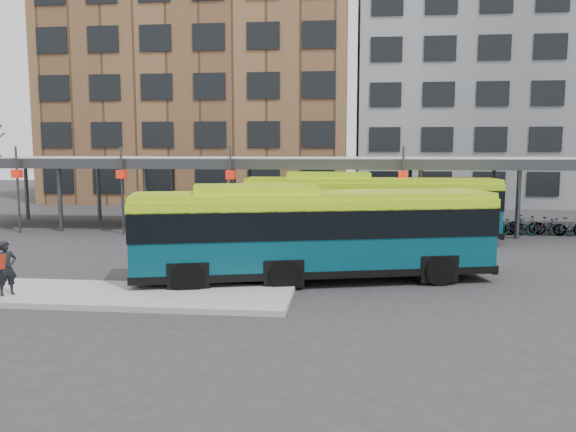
% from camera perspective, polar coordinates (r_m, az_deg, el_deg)
% --- Properties ---
extents(ground, '(120.00, 120.00, 0.00)m').
position_cam_1_polar(ground, '(20.36, -3.10, -6.42)').
color(ground, '#28282B').
rests_on(ground, ground).
extents(boarding_island, '(14.00, 3.00, 0.18)m').
position_cam_1_polar(boarding_island, '(19.25, -21.13, -7.39)').
color(boarding_island, gray).
rests_on(boarding_island, ground).
extents(canopy, '(40.00, 6.53, 4.80)m').
position_cam_1_polar(canopy, '(32.60, 0.38, 5.51)').
color(canopy, '#999B9E').
rests_on(canopy, ground).
extents(building_brick, '(26.00, 14.00, 22.00)m').
position_cam_1_polar(building_brick, '(53.59, -8.44, 13.56)').
color(building_brick, brown).
rests_on(building_brick, ground).
extents(building_grey, '(24.00, 14.00, 20.00)m').
position_cam_1_polar(building_grey, '(53.39, 20.41, 12.16)').
color(building_grey, slate).
rests_on(building_grey, ground).
extents(bus_front, '(12.76, 5.65, 3.44)m').
position_cam_1_polar(bus_front, '(19.76, 2.51, -1.53)').
color(bus_front, '#063B4B').
rests_on(bus_front, ground).
extents(bus_rear, '(12.70, 3.13, 3.48)m').
position_cam_1_polar(bus_rear, '(28.88, 8.19, 1.10)').
color(bus_rear, '#063B4B').
rests_on(bus_rear, ground).
extents(pedestrian, '(0.70, 0.73, 1.69)m').
position_cam_1_polar(pedestrian, '(19.35, -26.73, -4.72)').
color(pedestrian, black).
rests_on(pedestrian, boarding_island).
extents(bike_rack, '(6.33, 1.44, 1.05)m').
position_cam_1_polar(bike_rack, '(33.33, 23.62, -0.96)').
color(bike_rack, slate).
rests_on(bike_rack, ground).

